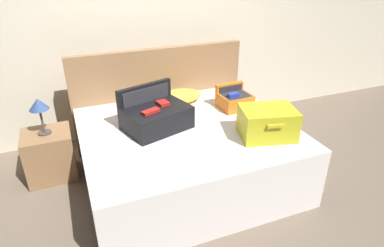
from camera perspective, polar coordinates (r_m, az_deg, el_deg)
name	(u,v)px	position (r m, az deg, el deg)	size (l,w,h in m)	color
ground_plane	(204,204)	(3.01, 2.03, -13.64)	(12.00, 12.00, 0.00)	#6B5B4C
back_wall	(146,20)	(3.90, -7.81, 17.07)	(8.00, 0.10, 2.60)	beige
bed	(187,154)	(3.14, -0.81, -5.29)	(1.85, 1.60, 0.57)	silver
headboard	(160,97)	(3.73, -5.48, 4.58)	(1.89, 0.08, 1.09)	olive
hard_case_large	(156,115)	(2.96, -6.16, 1.38)	(0.64, 0.54, 0.36)	black
hard_case_medium	(267,123)	(2.88, 12.72, 0.13)	(0.52, 0.43, 0.25)	gold
hard_case_small	(235,100)	(3.38, 7.27, 4.06)	(0.32, 0.29, 0.23)	#D16619
pillow_near_headboard	(178,97)	(3.46, -2.47, 4.57)	(0.51, 0.25, 0.15)	gold
nightstand	(50,155)	(3.50, -23.09, -4.94)	(0.44, 0.40, 0.47)	olive
table_lamp	(39,106)	(3.27, -24.69, 2.67)	(0.17, 0.17, 0.35)	#3F3833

